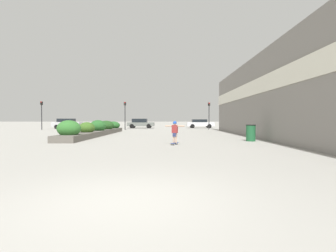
{
  "coord_description": "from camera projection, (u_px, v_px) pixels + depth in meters",
  "views": [
    {
      "loc": [
        0.79,
        -4.52,
        1.41
      ],
      "look_at": [
        0.61,
        18.41,
        0.82
      ],
      "focal_mm": 28.0,
      "sensor_mm": 36.0,
      "label": 1
    }
  ],
  "objects": [
    {
      "name": "traffic_light_left",
      "position": [
        125.0,
        111.0,
        34.98
      ],
      "size": [
        0.28,
        0.3,
        3.72
      ],
      "color": "black",
      "rests_on": "ground_plane"
    },
    {
      "name": "traffic_light_right",
      "position": [
        209.0,
        111.0,
        35.63
      ],
      "size": [
        0.28,
        0.3,
        3.68
      ],
      "color": "black",
      "rests_on": "ground_plane"
    },
    {
      "name": "car_leftmost",
      "position": [
        67.0,
        123.0,
        39.21
      ],
      "size": [
        4.11,
        1.98,
        1.51
      ],
      "rotation": [
        0.0,
        0.0,
        -1.57
      ],
      "color": "#BCBCC1",
      "rests_on": "ground_plane"
    },
    {
      "name": "car_center_left",
      "position": [
        200.0,
        123.0,
        41.86
      ],
      "size": [
        4.27,
        1.92,
        1.39
      ],
      "rotation": [
        0.0,
        0.0,
        -1.57
      ],
      "color": "silver",
      "rests_on": "ground_plane"
    },
    {
      "name": "car_rightmost",
      "position": [
        141.0,
        123.0,
        41.25
      ],
      "size": [
        4.19,
        2.04,
        1.5
      ],
      "rotation": [
        0.0,
        0.0,
        -1.57
      ],
      "color": "slate",
      "rests_on": "ground_plane"
    },
    {
      "name": "building_wall_right",
      "position": [
        274.0,
        93.0,
        16.58
      ],
      "size": [
        0.67,
        34.23,
        6.12
      ],
      "color": "gray",
      "rests_on": "ground_plane"
    },
    {
      "name": "trash_bin",
      "position": [
        251.0,
        133.0,
        16.86
      ],
      "size": [
        0.62,
        0.62,
        1.07
      ],
      "color": "#1E5B33",
      "rests_on": "ground_plane"
    },
    {
      "name": "skateboarder",
      "position": [
        175.0,
        130.0,
        14.47
      ],
      "size": [
        1.06,
        0.54,
        1.22
      ],
      "rotation": [
        0.0,
        0.0,
        -0.43
      ],
      "color": "tan",
      "rests_on": "skateboard"
    },
    {
      "name": "traffic_light_far_left",
      "position": [
        42.0,
        111.0,
        35.14
      ],
      "size": [
        0.28,
        0.3,
        3.8
      ],
      "color": "black",
      "rests_on": "ground_plane"
    },
    {
      "name": "skateboard",
      "position": [
        175.0,
        143.0,
        14.49
      ],
      "size": [
        0.51,
        0.8,
        0.1
      ],
      "rotation": [
        0.0,
        0.0,
        -0.43
      ],
      "color": "navy",
      "rests_on": "ground_plane"
    },
    {
      "name": "planter_box",
      "position": [
        98.0,
        129.0,
        23.26
      ],
      "size": [
        1.61,
        15.58,
        1.35
      ],
      "color": "#605B54",
      "rests_on": "ground_plane"
    },
    {
      "name": "ground_plane",
      "position": [
        125.0,
        200.0,
        4.56
      ],
      "size": [
        300.0,
        300.0,
        0.0
      ],
      "primitive_type": "plane",
      "color": "#A3A099"
    },
    {
      "name": "car_center_right",
      "position": [
        266.0,
        124.0,
        41.0
      ],
      "size": [
        4.66,
        2.02,
        1.37
      ],
      "rotation": [
        0.0,
        0.0,
        1.57
      ],
      "color": "#BCBCC1",
      "rests_on": "ground_plane"
    }
  ]
}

